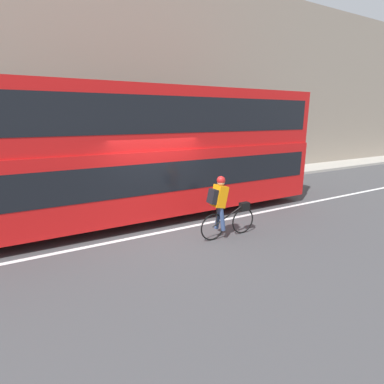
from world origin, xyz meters
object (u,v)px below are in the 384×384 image
Objects in this scene: bus at (146,148)px; street_sign_post at (209,153)px; trash_bin at (233,167)px; cyclist_on_bike at (223,205)px.

street_sign_post is at bearing 37.05° from bus.
street_sign_post is (4.33, 3.27, -0.71)m from bus.
bus is 11.06× the size of trash_bin.
street_sign_post is at bearing 60.65° from cyclist_on_bike.
bus reaches higher than cyclist_on_bike.
trash_bin is (4.74, 5.90, -0.24)m from cyclist_on_bike.
bus is 6.79m from trash_bin.
bus is 4.83× the size of street_sign_post.
bus reaches higher than street_sign_post.
cyclist_on_bike is 6.78m from street_sign_post.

